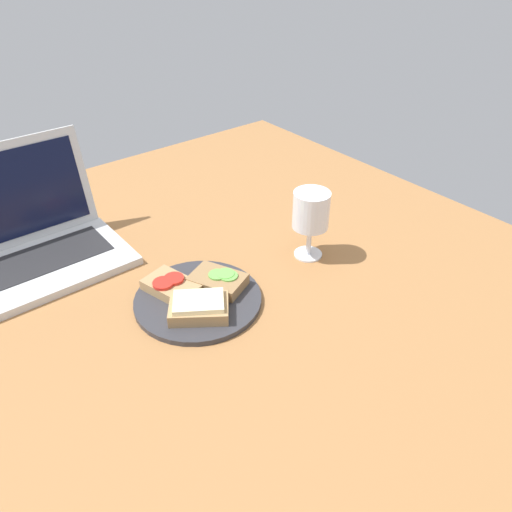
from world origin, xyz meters
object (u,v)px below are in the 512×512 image
(plate, at_px, (197,299))
(wine_glass, at_px, (311,212))
(sandwich_with_cheese, at_px, (199,307))
(sandwich_with_tomato, at_px, (172,286))
(laptop, at_px, (31,242))
(sandwich_with_cucumber, at_px, (218,280))

(plate, height_order, wine_glass, wine_glass)
(sandwich_with_cheese, relative_size, wine_glass, 0.86)
(sandwich_with_tomato, relative_size, laptop, 0.35)
(sandwich_with_tomato, xyz_separation_m, wine_glass, (0.30, -0.06, 0.08))
(plate, xyz_separation_m, sandwich_with_tomato, (-0.03, 0.04, 0.02))
(sandwich_with_cheese, distance_m, wine_glass, 0.31)
(plate, distance_m, laptop, 0.38)
(sandwich_with_tomato, distance_m, wine_glass, 0.32)
(sandwich_with_tomato, bearing_deg, plate, -57.41)
(plate, distance_m, sandwich_with_cucumber, 0.05)
(sandwich_with_cheese, height_order, wine_glass, wine_glass)
(wine_glass, distance_m, laptop, 0.58)
(plate, bearing_deg, sandwich_with_cheese, -117.67)
(laptop, bearing_deg, sandwich_with_tomato, -59.47)
(sandwich_with_tomato, bearing_deg, wine_glass, -11.90)
(plate, distance_m, sandwich_with_tomato, 0.05)
(laptop, bearing_deg, sandwich_with_cucumber, -52.80)
(sandwich_with_cheese, distance_m, laptop, 0.40)
(sandwich_with_cucumber, xyz_separation_m, laptop, (-0.24, 0.32, 0.03))
(sandwich_with_cucumber, relative_size, sandwich_with_tomato, 1.01)
(sandwich_with_cucumber, bearing_deg, sandwich_with_tomato, 152.18)
(sandwich_with_tomato, relative_size, wine_glass, 0.80)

